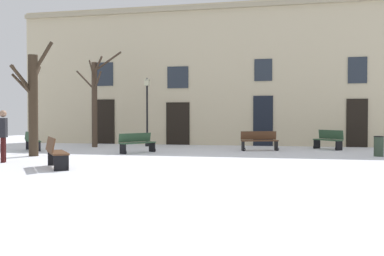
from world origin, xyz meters
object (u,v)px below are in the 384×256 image
(bench_near_lamp, at_px, (137,142))
(bench_near_center_tree, at_px, (329,140))
(bench_back_to_back_right, at_px, (259,140))
(litter_bin, at_px, (379,146))
(bench_facing_shops, at_px, (56,152))
(streetlamp, at_px, (147,104))
(person_strolling, at_px, (3,133))
(tree_near_facade, at_px, (95,100))
(bench_back_to_back_left, at_px, (32,141))
(tree_right_of_center, at_px, (33,100))

(bench_near_lamp, xyz_separation_m, bench_near_center_tree, (8.37, 3.87, 0.02))
(bench_back_to_back_right, bearing_deg, litter_bin, -41.22)
(litter_bin, relative_size, bench_facing_shops, 0.47)
(streetlamp, xyz_separation_m, person_strolling, (-2.25, -8.98, -1.24))
(litter_bin, height_order, bench_near_center_tree, bench_near_center_tree)
(bench_near_lamp, bearing_deg, bench_facing_shops, -154.48)
(bench_back_to_back_right, relative_size, bench_facing_shops, 1.04)
(streetlamp, xyz_separation_m, bench_facing_shops, (0.35, -10.08, -1.76))
(litter_bin, height_order, bench_facing_shops, bench_facing_shops)
(tree_near_facade, height_order, bench_facing_shops, tree_near_facade)
(streetlamp, distance_m, bench_back_to_back_left, 6.16)
(bench_near_center_tree, relative_size, bench_facing_shops, 0.88)
(streetlamp, distance_m, litter_bin, 11.66)
(streetlamp, bearing_deg, bench_facing_shops, -88.01)
(bench_back_to_back_right, distance_m, bench_facing_shops, 10.06)
(tree_near_facade, height_order, bench_back_to_back_right, tree_near_facade)
(streetlamp, height_order, bench_back_to_back_left, streetlamp)
(streetlamp, distance_m, bench_near_center_tree, 9.46)
(tree_near_facade, xyz_separation_m, tree_right_of_center, (-0.20, -5.35, -0.22))
(tree_right_of_center, relative_size, bench_back_to_back_right, 2.59)
(bench_back_to_back_right, bearing_deg, bench_near_center_tree, 5.49)
(litter_bin, relative_size, bench_back_to_back_left, 0.53)
(streetlamp, relative_size, litter_bin, 4.54)
(streetlamp, bearing_deg, tree_right_of_center, -111.99)
(bench_back_to_back_left, bearing_deg, tree_right_of_center, 172.51)
(bench_near_lamp, relative_size, bench_near_center_tree, 1.16)
(tree_right_of_center, relative_size, person_strolling, 2.55)
(bench_back_to_back_right, relative_size, bench_near_center_tree, 1.18)
(bench_back_to_back_right, bearing_deg, bench_facing_shops, -143.14)
(bench_back_to_back_left, xyz_separation_m, bench_near_center_tree, (13.63, 3.63, 0.03))
(litter_bin, distance_m, bench_back_to_back_left, 15.22)
(bench_near_lamp, bearing_deg, bench_back_to_back_right, -33.77)
(tree_near_facade, xyz_separation_m, person_strolling, (0.19, -7.79, -1.44))
(bench_back_to_back_right, height_order, bench_near_center_tree, bench_near_center_tree)
(bench_back_to_back_left, distance_m, bench_back_to_back_right, 10.63)
(tree_right_of_center, relative_size, bench_facing_shops, 2.69)
(streetlamp, height_order, bench_back_to_back_right, streetlamp)
(bench_facing_shops, bearing_deg, bench_back_to_back_left, 1.24)
(bench_near_center_tree, xyz_separation_m, person_strolling, (-11.53, -8.64, 0.53))
(bench_facing_shops, relative_size, person_strolling, 0.95)
(tree_near_facade, xyz_separation_m, bench_facing_shops, (2.79, -8.89, -1.96))
(tree_right_of_center, bearing_deg, bench_back_to_back_left, 123.65)
(tree_near_facade, relative_size, bench_near_lamp, 2.88)
(tree_right_of_center, bearing_deg, bench_near_center_tree, 27.45)
(bench_near_center_tree, xyz_separation_m, bench_facing_shops, (-8.93, -9.74, 0.01))
(bench_back_to_back_left, bearing_deg, streetlamp, -88.69)
(tree_right_of_center, height_order, bench_back_to_back_left, tree_right_of_center)
(bench_near_lamp, relative_size, bench_facing_shops, 1.02)
(tree_near_facade, height_order, bench_near_center_tree, tree_near_facade)
(tree_right_of_center, height_order, person_strolling, tree_right_of_center)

